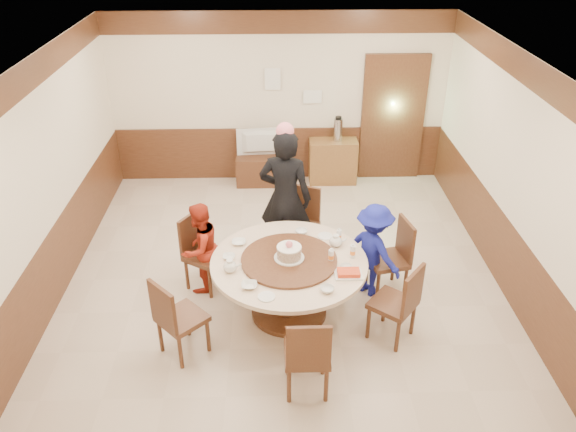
{
  "coord_description": "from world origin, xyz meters",
  "views": [
    {
      "loc": [
        -0.11,
        -5.94,
        4.33
      ],
      "look_at": [
        0.05,
        -0.33,
        1.1
      ],
      "focal_mm": 35.0,
      "sensor_mm": 36.0,
      "label": 1
    }
  ],
  "objects_px": {
    "birthday_cake": "(289,252)",
    "side_cabinet": "(333,161)",
    "television": "(261,143)",
    "thermos": "(338,130)",
    "person_red": "(200,248)",
    "tv_stand": "(262,169)",
    "shrimp_platter": "(349,273)",
    "person_standing": "(285,198)",
    "person_blue": "(373,250)",
    "banquet_table": "(289,276)"
  },
  "relations": [
    {
      "from": "birthday_cake",
      "to": "side_cabinet",
      "type": "relative_size",
      "value": 0.43
    },
    {
      "from": "television",
      "to": "thermos",
      "type": "height_order",
      "value": "thermos"
    },
    {
      "from": "person_red",
      "to": "side_cabinet",
      "type": "xyz_separation_m",
      "value": [
        1.92,
        2.98,
        -0.22
      ]
    },
    {
      "from": "person_red",
      "to": "tv_stand",
      "type": "xyz_separation_m",
      "value": [
        0.7,
        2.95,
        -0.34
      ]
    },
    {
      "from": "shrimp_platter",
      "to": "side_cabinet",
      "type": "xyz_separation_m",
      "value": [
        0.22,
        3.81,
        -0.4
      ]
    },
    {
      "from": "person_standing",
      "to": "thermos",
      "type": "bearing_deg",
      "value": -97.02
    },
    {
      "from": "television",
      "to": "thermos",
      "type": "bearing_deg",
      "value": 177.55
    },
    {
      "from": "person_standing",
      "to": "person_blue",
      "type": "height_order",
      "value": "person_standing"
    },
    {
      "from": "birthday_cake",
      "to": "tv_stand",
      "type": "distance_m",
      "value": 3.54
    },
    {
      "from": "person_blue",
      "to": "television",
      "type": "distance_m",
      "value": 3.38
    },
    {
      "from": "person_red",
      "to": "television",
      "type": "relative_size",
      "value": 1.47
    },
    {
      "from": "shrimp_platter",
      "to": "side_cabinet",
      "type": "bearing_deg",
      "value": 86.7
    },
    {
      "from": "person_red",
      "to": "thermos",
      "type": "bearing_deg",
      "value": -178.28
    },
    {
      "from": "person_blue",
      "to": "shrimp_platter",
      "type": "distance_m",
      "value": 0.82
    },
    {
      "from": "person_blue",
      "to": "side_cabinet",
      "type": "height_order",
      "value": "person_blue"
    },
    {
      "from": "side_cabinet",
      "to": "thermos",
      "type": "xyz_separation_m",
      "value": [
        0.06,
        0.0,
        0.56
      ]
    },
    {
      "from": "television",
      "to": "thermos",
      "type": "relative_size",
      "value": 2.11
    },
    {
      "from": "tv_stand",
      "to": "side_cabinet",
      "type": "bearing_deg",
      "value": 1.41
    },
    {
      "from": "banquet_table",
      "to": "shrimp_platter",
      "type": "distance_m",
      "value": 0.74
    },
    {
      "from": "birthday_cake",
      "to": "side_cabinet",
      "type": "xyz_separation_m",
      "value": [
        0.85,
        3.5,
        -0.48
      ]
    },
    {
      "from": "person_blue",
      "to": "shrimp_platter",
      "type": "height_order",
      "value": "person_blue"
    },
    {
      "from": "person_standing",
      "to": "shrimp_platter",
      "type": "relative_size",
      "value": 6.23
    },
    {
      "from": "person_standing",
      "to": "banquet_table",
      "type": "bearing_deg",
      "value": 105.19
    },
    {
      "from": "tv_stand",
      "to": "person_blue",
      "type": "bearing_deg",
      "value": -65.71
    },
    {
      "from": "side_cabinet",
      "to": "thermos",
      "type": "height_order",
      "value": "thermos"
    },
    {
      "from": "banquet_table",
      "to": "person_standing",
      "type": "relative_size",
      "value": 0.95
    },
    {
      "from": "person_red",
      "to": "person_blue",
      "type": "distance_m",
      "value": 2.1
    },
    {
      "from": "tv_stand",
      "to": "television",
      "type": "bearing_deg",
      "value": 0.0
    },
    {
      "from": "birthday_cake",
      "to": "shrimp_platter",
      "type": "height_order",
      "value": "birthday_cake"
    },
    {
      "from": "birthday_cake",
      "to": "television",
      "type": "relative_size",
      "value": 0.43
    },
    {
      "from": "person_standing",
      "to": "person_red",
      "type": "distance_m",
      "value": 1.27
    },
    {
      "from": "person_blue",
      "to": "tv_stand",
      "type": "distance_m",
      "value": 3.4
    },
    {
      "from": "birthday_cake",
      "to": "person_red",
      "type": "bearing_deg",
      "value": 153.96
    },
    {
      "from": "banquet_table",
      "to": "birthday_cake",
      "type": "bearing_deg",
      "value": 82.61
    },
    {
      "from": "side_cabinet",
      "to": "person_red",
      "type": "bearing_deg",
      "value": -122.78
    },
    {
      "from": "person_blue",
      "to": "birthday_cake",
      "type": "distance_m",
      "value": 1.13
    },
    {
      "from": "banquet_table",
      "to": "person_red",
      "type": "relative_size",
      "value": 1.5
    },
    {
      "from": "banquet_table",
      "to": "person_blue",
      "type": "xyz_separation_m",
      "value": [
        1.03,
        0.4,
        0.07
      ]
    },
    {
      "from": "shrimp_platter",
      "to": "birthday_cake",
      "type": "bearing_deg",
      "value": 153.87
    },
    {
      "from": "shrimp_platter",
      "to": "television",
      "type": "distance_m",
      "value": 3.91
    },
    {
      "from": "person_red",
      "to": "side_cabinet",
      "type": "height_order",
      "value": "person_red"
    },
    {
      "from": "thermos",
      "to": "birthday_cake",
      "type": "bearing_deg",
      "value": -104.64
    },
    {
      "from": "banquet_table",
      "to": "thermos",
      "type": "distance_m",
      "value": 3.65
    },
    {
      "from": "television",
      "to": "banquet_table",
      "type": "bearing_deg",
      "value": 92.15
    },
    {
      "from": "tv_stand",
      "to": "thermos",
      "type": "relative_size",
      "value": 2.24
    },
    {
      "from": "side_cabinet",
      "to": "television",
      "type": "bearing_deg",
      "value": -178.59
    },
    {
      "from": "television",
      "to": "person_standing",
      "type": "bearing_deg",
      "value": 94.68
    },
    {
      "from": "banquet_table",
      "to": "thermos",
      "type": "xyz_separation_m",
      "value": [
        0.92,
        3.51,
        0.41
      ]
    },
    {
      "from": "person_red",
      "to": "side_cabinet",
      "type": "relative_size",
      "value": 1.48
    },
    {
      "from": "birthday_cake",
      "to": "thermos",
      "type": "distance_m",
      "value": 3.62
    }
  ]
}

